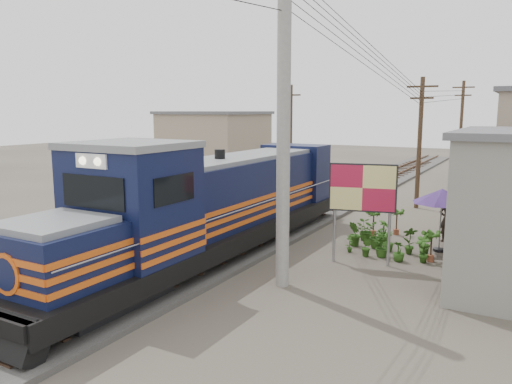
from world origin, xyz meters
The scene contains 14 objects.
ground centered at (0.00, 0.00, 0.00)m, with size 120.00×120.00×0.00m, color #473F35.
ballast centered at (0.00, 10.00, 0.08)m, with size 3.60×70.00×0.16m, color #595651.
track centered at (0.00, 10.00, 0.26)m, with size 1.15×70.00×0.12m.
locomotive centered at (0.00, 0.82, 1.84)m, with size 3.16×17.23×4.27m.
utility_pole_main centered at (3.50, -0.50, 5.00)m, with size 0.40×0.40×10.00m.
wooden_pole_mid centered at (4.50, 14.00, 3.68)m, with size 1.60×0.24×7.00m.
wooden_pole_far centered at (4.80, 28.00, 3.93)m, with size 1.60×0.24×7.50m.
wooden_pole_left centered at (-5.00, 18.00, 3.68)m, with size 1.60×0.24×7.00m.
power_lines centered at (-0.14, 8.49, 7.56)m, with size 9.65×19.00×3.30m.
shophouse_left centered at (-10.00, 16.00, 2.61)m, with size 6.30×6.30×5.20m.
billboard centered at (4.92, 2.75, 2.58)m, with size 2.23×0.63×3.49m.
market_umbrella centered at (7.03, 5.73, 2.11)m, with size 2.36×2.36×2.39m.
vendor centered at (7.06, 7.33, 0.94)m, with size 0.68×0.45×1.87m, color black.
plant_nursery centered at (5.14, 4.86, 0.45)m, with size 3.40×2.86×1.04m.
Camera 1 is at (9.90, -13.57, 5.26)m, focal length 35.00 mm.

